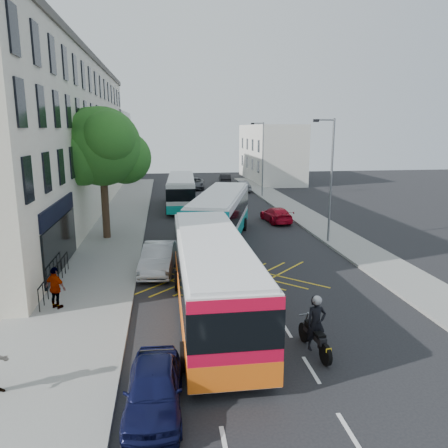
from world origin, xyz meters
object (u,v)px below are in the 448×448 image
object	(u,v)px
bus_near	(213,277)
pedestrian_far	(56,288)
bus_far	(181,191)
red_hatchback	(276,215)
street_tree	(102,147)
distant_car_silver	(242,185)
lamp_near	(330,174)
distant_car_grey	(195,183)
bus_mid	(220,216)
motorbike	(316,326)
parked_car_blue	(154,388)
distant_car_dark	(225,179)
parked_car_silver	(158,258)
lamp_far	(262,155)

from	to	relation	value
bus_near	pedestrian_far	bearing A→B (deg)	167.37
bus_far	red_hatchback	size ratio (longest dim) A/B	2.58
street_tree	distant_car_silver	size ratio (longest dim) A/B	2.03
lamp_near	distant_car_grey	distance (m)	28.97
bus_mid	distant_car_grey	xyz separation A→B (m)	(0.11, 26.24, -1.04)
lamp_near	bus_near	distance (m)	14.12
red_hatchback	motorbike	bearing A→B (deg)	73.87
bus_near	distant_car_grey	distance (m)	38.54
bus_mid	bus_near	bearing A→B (deg)	-82.98
parked_car_blue	distant_car_dark	distance (m)	49.48
motorbike	pedestrian_far	world-z (taller)	motorbike
parked_car_silver	motorbike	bearing A→B (deg)	-53.99
street_tree	motorbike	size ratio (longest dim) A/B	3.74
red_hatchback	distant_car_grey	world-z (taller)	distant_car_grey
distant_car_silver	distant_car_dark	bearing A→B (deg)	-81.79
lamp_near	parked_car_silver	size ratio (longest dim) A/B	1.74
street_tree	bus_mid	bearing A→B (deg)	-9.76
parked_car_blue	parked_car_silver	bearing A→B (deg)	92.18
motorbike	distant_car_grey	distance (m)	41.86
street_tree	parked_car_blue	size ratio (longest dim) A/B	2.31
street_tree	pedestrian_far	bearing A→B (deg)	-92.70
bus_mid	distant_car_dark	world-z (taller)	bus_mid
street_tree	pedestrian_far	distance (m)	13.23
lamp_near	distant_car_dark	size ratio (longest dim) A/B	1.91
motorbike	parked_car_blue	xyz separation A→B (m)	(-5.38, -2.37, -0.33)
bus_mid	pedestrian_far	bearing A→B (deg)	-111.78
bus_mid	distant_car_dark	bearing A→B (deg)	97.36
parked_car_blue	bus_near	bearing A→B (deg)	70.83
motorbike	distant_car_grey	bearing A→B (deg)	84.93
pedestrian_far	motorbike	bearing A→B (deg)	-173.92
bus_mid	parked_car_blue	size ratio (longest dim) A/B	3.16
bus_mid	pedestrian_far	distance (m)	13.65
bus_near	distant_car_dark	bearing A→B (deg)	81.44
lamp_near	bus_near	bearing A→B (deg)	-129.88
parked_car_silver	bus_near	bearing A→B (deg)	-63.37
parked_car_blue	distant_car_silver	size ratio (longest dim) A/B	0.88
bus_far	distant_car_dark	bearing A→B (deg)	71.95
parked_car_silver	distant_car_grey	distance (m)	32.67
distant_car_silver	street_tree	bearing A→B (deg)	58.37
lamp_far	distant_car_dark	world-z (taller)	lamp_far
lamp_near	bus_near	world-z (taller)	lamp_near
distant_car_silver	bus_far	bearing A→B (deg)	52.16
red_hatchback	pedestrian_far	world-z (taller)	pedestrian_far
street_tree	distant_car_grey	bearing A→B (deg)	72.49
parked_car_silver	distant_car_dark	world-z (taller)	parked_car_silver
bus_near	bus_far	bearing A→B (deg)	90.49
street_tree	bus_far	bearing A→B (deg)	64.48
lamp_far	bus_far	bearing A→B (deg)	-150.04
red_hatchback	bus_near	bearing A→B (deg)	62.61
parked_car_blue	distant_car_grey	xyz separation A→B (m)	(4.27, 44.22, 0.05)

